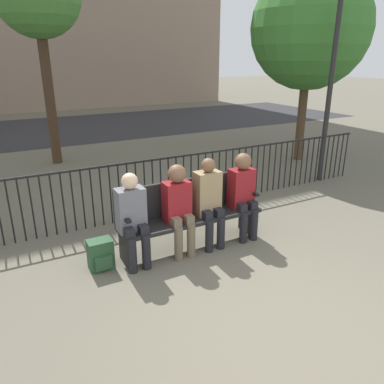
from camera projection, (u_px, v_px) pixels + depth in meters
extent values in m
plane|color=#605B4C|center=(288.00, 331.00, 3.56)|extent=(80.00, 80.00, 0.00)
cube|color=black|center=(192.00, 218.00, 4.99)|extent=(1.99, 0.45, 0.05)
cube|color=black|center=(185.00, 196.00, 5.06)|extent=(1.99, 0.05, 0.47)
cube|color=black|center=(126.00, 250.00, 4.65)|extent=(0.06, 0.38, 0.40)
cube|color=black|center=(248.00, 220.00, 5.49)|extent=(0.06, 0.38, 0.40)
cube|color=black|center=(124.00, 216.00, 4.49)|extent=(0.06, 0.38, 0.04)
cube|color=black|center=(249.00, 191.00, 5.34)|extent=(0.06, 0.38, 0.04)
cylinder|color=black|center=(132.00, 256.00, 4.46)|extent=(0.11, 0.11, 0.45)
cylinder|color=black|center=(146.00, 252.00, 4.54)|extent=(0.11, 0.11, 0.45)
cube|color=black|center=(128.00, 232.00, 4.45)|extent=(0.11, 0.20, 0.12)
cube|color=black|center=(142.00, 228.00, 4.53)|extent=(0.11, 0.20, 0.12)
cube|color=slate|center=(131.00, 210.00, 4.51)|extent=(0.34, 0.22, 0.54)
sphere|color=beige|center=(130.00, 181.00, 4.37)|extent=(0.20, 0.20, 0.20)
cylinder|color=brown|center=(179.00, 244.00, 4.73)|extent=(0.11, 0.11, 0.45)
cylinder|color=brown|center=(191.00, 241.00, 4.82)|extent=(0.11, 0.11, 0.45)
cube|color=brown|center=(175.00, 221.00, 4.72)|extent=(0.11, 0.20, 0.12)
cube|color=brown|center=(187.00, 218.00, 4.81)|extent=(0.11, 0.20, 0.12)
cube|color=maroon|center=(177.00, 201.00, 4.79)|extent=(0.34, 0.22, 0.52)
sphere|color=brown|center=(177.00, 174.00, 4.65)|extent=(0.23, 0.23, 0.23)
cylinder|color=black|center=(209.00, 236.00, 4.94)|extent=(0.11, 0.11, 0.45)
cylinder|color=black|center=(221.00, 233.00, 5.02)|extent=(0.11, 0.11, 0.45)
cube|color=black|center=(206.00, 214.00, 4.93)|extent=(0.11, 0.20, 0.12)
cube|color=black|center=(217.00, 212.00, 5.01)|extent=(0.11, 0.20, 0.12)
cube|color=#997F59|center=(207.00, 193.00, 4.99)|extent=(0.34, 0.22, 0.59)
sphere|color=brown|center=(208.00, 165.00, 4.84)|extent=(0.19, 0.19, 0.19)
cylinder|color=black|center=(244.00, 228.00, 5.19)|extent=(0.11, 0.11, 0.45)
cylinder|color=black|center=(254.00, 225.00, 5.27)|extent=(0.11, 0.11, 0.45)
cube|color=black|center=(240.00, 207.00, 5.18)|extent=(0.11, 0.20, 0.12)
cube|color=black|center=(251.00, 204.00, 5.26)|extent=(0.11, 0.20, 0.12)
cube|color=maroon|center=(241.00, 188.00, 5.24)|extent=(0.34, 0.22, 0.55)
sphere|color=brown|center=(243.00, 161.00, 5.09)|extent=(0.23, 0.23, 0.23)
cube|color=#284C2D|center=(101.00, 254.00, 4.56)|extent=(0.29, 0.21, 0.38)
cube|color=#284C2D|center=(104.00, 263.00, 4.47)|extent=(0.21, 0.04, 0.17)
cylinder|color=black|center=(10.00, 212.00, 5.08)|extent=(0.02, 0.02, 0.95)
cylinder|color=black|center=(21.00, 210.00, 5.14)|extent=(0.02, 0.02, 0.95)
cylinder|color=black|center=(32.00, 208.00, 5.20)|extent=(0.02, 0.02, 0.95)
cylinder|color=black|center=(43.00, 206.00, 5.27)|extent=(0.02, 0.02, 0.95)
cylinder|color=black|center=(53.00, 204.00, 5.33)|extent=(0.02, 0.02, 0.95)
cylinder|color=black|center=(63.00, 203.00, 5.39)|extent=(0.02, 0.02, 0.95)
cylinder|color=black|center=(73.00, 201.00, 5.46)|extent=(0.02, 0.02, 0.95)
cylinder|color=black|center=(83.00, 199.00, 5.52)|extent=(0.02, 0.02, 0.95)
cylinder|color=black|center=(92.00, 198.00, 5.58)|extent=(0.02, 0.02, 0.95)
cylinder|color=black|center=(102.00, 196.00, 5.64)|extent=(0.02, 0.02, 0.95)
cylinder|color=black|center=(111.00, 195.00, 5.71)|extent=(0.02, 0.02, 0.95)
cylinder|color=black|center=(119.00, 193.00, 5.77)|extent=(0.02, 0.02, 0.95)
cylinder|color=black|center=(128.00, 192.00, 5.83)|extent=(0.02, 0.02, 0.95)
cylinder|color=black|center=(137.00, 190.00, 5.90)|extent=(0.02, 0.02, 0.95)
cylinder|color=black|center=(145.00, 189.00, 5.96)|extent=(0.02, 0.02, 0.95)
cylinder|color=black|center=(153.00, 187.00, 6.02)|extent=(0.02, 0.02, 0.95)
cylinder|color=black|center=(161.00, 186.00, 6.09)|extent=(0.02, 0.02, 0.95)
cylinder|color=black|center=(169.00, 185.00, 6.15)|extent=(0.02, 0.02, 0.95)
cylinder|color=black|center=(176.00, 183.00, 6.21)|extent=(0.02, 0.02, 0.95)
cylinder|color=black|center=(184.00, 182.00, 6.27)|extent=(0.02, 0.02, 0.95)
cylinder|color=black|center=(191.00, 181.00, 6.34)|extent=(0.02, 0.02, 0.95)
cylinder|color=black|center=(198.00, 180.00, 6.40)|extent=(0.02, 0.02, 0.95)
cylinder|color=black|center=(205.00, 178.00, 6.46)|extent=(0.02, 0.02, 0.95)
cylinder|color=black|center=(212.00, 177.00, 6.53)|extent=(0.02, 0.02, 0.95)
cylinder|color=black|center=(219.00, 176.00, 6.59)|extent=(0.02, 0.02, 0.95)
cylinder|color=black|center=(226.00, 175.00, 6.65)|extent=(0.02, 0.02, 0.95)
cylinder|color=black|center=(232.00, 174.00, 6.72)|extent=(0.02, 0.02, 0.95)
cylinder|color=black|center=(239.00, 173.00, 6.78)|extent=(0.02, 0.02, 0.95)
cylinder|color=black|center=(245.00, 172.00, 6.84)|extent=(0.02, 0.02, 0.95)
cylinder|color=black|center=(251.00, 171.00, 6.90)|extent=(0.02, 0.02, 0.95)
cylinder|color=black|center=(257.00, 170.00, 6.97)|extent=(0.02, 0.02, 0.95)
cylinder|color=black|center=(263.00, 169.00, 7.03)|extent=(0.02, 0.02, 0.95)
cylinder|color=black|center=(269.00, 168.00, 7.09)|extent=(0.02, 0.02, 0.95)
cylinder|color=black|center=(275.00, 167.00, 7.16)|extent=(0.02, 0.02, 0.95)
cylinder|color=black|center=(280.00, 166.00, 7.22)|extent=(0.02, 0.02, 0.95)
cylinder|color=black|center=(286.00, 165.00, 7.28)|extent=(0.02, 0.02, 0.95)
cylinder|color=black|center=(291.00, 164.00, 7.34)|extent=(0.02, 0.02, 0.95)
cylinder|color=black|center=(297.00, 163.00, 7.41)|extent=(0.02, 0.02, 0.95)
cylinder|color=black|center=(302.00, 162.00, 7.47)|extent=(0.02, 0.02, 0.95)
cylinder|color=black|center=(307.00, 161.00, 7.53)|extent=(0.02, 0.02, 0.95)
cylinder|color=black|center=(312.00, 160.00, 7.60)|extent=(0.02, 0.02, 0.95)
cylinder|color=black|center=(317.00, 159.00, 7.66)|extent=(0.02, 0.02, 0.95)
cylinder|color=black|center=(322.00, 159.00, 7.72)|extent=(0.02, 0.02, 0.95)
cylinder|color=black|center=(327.00, 158.00, 7.79)|extent=(0.02, 0.02, 0.95)
cylinder|color=black|center=(332.00, 157.00, 7.85)|extent=(0.02, 0.02, 0.95)
cylinder|color=black|center=(336.00, 156.00, 7.91)|extent=(0.02, 0.02, 0.95)
cylinder|color=black|center=(341.00, 155.00, 7.97)|extent=(0.02, 0.02, 0.95)
cylinder|color=black|center=(345.00, 155.00, 8.04)|extent=(0.02, 0.02, 0.95)
cube|color=black|center=(153.00, 160.00, 5.88)|extent=(9.00, 0.03, 0.03)
cylinder|color=#4C3823|center=(302.00, 113.00, 9.16)|extent=(0.21, 0.21, 2.31)
sphere|color=#38752D|center=(310.00, 29.00, 8.51)|extent=(2.73, 2.73, 2.73)
cylinder|color=#422D1E|center=(49.00, 95.00, 8.66)|extent=(0.23, 0.23, 3.23)
cylinder|color=black|center=(329.00, 95.00, 7.32)|extent=(0.10, 0.10, 3.49)
cube|color=#2B2B2D|center=(58.00, 129.00, 13.46)|extent=(24.00, 6.00, 0.01)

